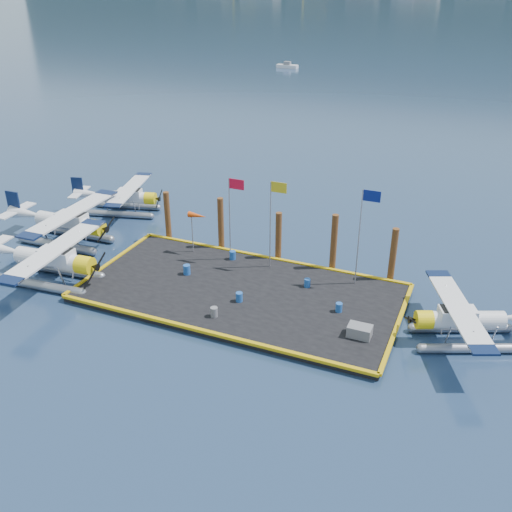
{
  "coord_description": "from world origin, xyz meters",
  "views": [
    {
      "loc": [
        13.27,
        -28.64,
        18.77
      ],
      "look_at": [
        0.23,
        2.0,
        1.99
      ],
      "focal_mm": 40.0,
      "sensor_mm": 36.0,
      "label": 1
    }
  ],
  "objects_px": {
    "flagpole_blue": "(363,224)",
    "drum_5": "(233,255)",
    "drum_4": "(307,283)",
    "seaplane_a": "(53,262)",
    "seaplane_c": "(126,199)",
    "piling_2": "(278,238)",
    "piling_0": "(168,217)",
    "seaplane_d": "(462,322)",
    "drum_2": "(339,307)",
    "drum_3": "(214,312)",
    "piling_4": "(393,257)",
    "drum_0": "(187,270)",
    "crate": "(360,331)",
    "flagpole_yellow": "(273,212)",
    "flagpole_red": "(232,207)",
    "drum_1": "(239,297)",
    "seaplane_b": "(69,225)",
    "piling_3": "(334,244)",
    "piling_1": "(221,225)",
    "windsock": "(197,217)"
  },
  "relations": [
    {
      "from": "drum_2",
      "to": "seaplane_d",
      "type": "bearing_deg",
      "value": 1.39
    },
    {
      "from": "drum_5",
      "to": "piling_2",
      "type": "xyz_separation_m",
      "value": [
        2.84,
        1.58,
        1.19
      ]
    },
    {
      "from": "drum_3",
      "to": "drum_4",
      "type": "relative_size",
      "value": 1.07
    },
    {
      "from": "windsock",
      "to": "piling_4",
      "type": "relative_size",
      "value": 0.78
    },
    {
      "from": "drum_4",
      "to": "crate",
      "type": "height_order",
      "value": "crate"
    },
    {
      "from": "seaplane_c",
      "to": "flagpole_blue",
      "type": "relative_size",
      "value": 1.31
    },
    {
      "from": "seaplane_a",
      "to": "seaplane_c",
      "type": "bearing_deg",
      "value": -172.94
    },
    {
      "from": "seaplane_a",
      "to": "drum_1",
      "type": "bearing_deg",
      "value": 94.07
    },
    {
      "from": "piling_3",
      "to": "piling_4",
      "type": "xyz_separation_m",
      "value": [
        4.0,
        0.0,
        -0.15
      ]
    },
    {
      "from": "crate",
      "to": "flagpole_red",
      "type": "height_order",
      "value": "flagpole_red"
    },
    {
      "from": "flagpole_blue",
      "to": "drum_5",
      "type": "bearing_deg",
      "value": 179.89
    },
    {
      "from": "flagpole_yellow",
      "to": "piling_2",
      "type": "height_order",
      "value": "flagpole_yellow"
    },
    {
      "from": "seaplane_c",
      "to": "piling_4",
      "type": "height_order",
      "value": "piling_4"
    },
    {
      "from": "seaplane_a",
      "to": "seaplane_c",
      "type": "distance_m",
      "value": 12.39
    },
    {
      "from": "drum_0",
      "to": "drum_3",
      "type": "relative_size",
      "value": 1.11
    },
    {
      "from": "drum_0",
      "to": "piling_2",
      "type": "relative_size",
      "value": 0.18
    },
    {
      "from": "seaplane_d",
      "to": "drum_2",
      "type": "bearing_deg",
      "value": 68.25
    },
    {
      "from": "seaplane_b",
      "to": "flagpole_red",
      "type": "xyz_separation_m",
      "value": [
        12.89,
        1.72,
        2.85
      ]
    },
    {
      "from": "drum_4",
      "to": "seaplane_a",
      "type": "bearing_deg",
      "value": -161.31
    },
    {
      "from": "drum_5",
      "to": "piling_0",
      "type": "bearing_deg",
      "value": 165.59
    },
    {
      "from": "seaplane_b",
      "to": "piling_2",
      "type": "distance_m",
      "value": 16.04
    },
    {
      "from": "seaplane_a",
      "to": "flagpole_red",
      "type": "relative_size",
      "value": 1.65
    },
    {
      "from": "drum_5",
      "to": "flagpole_blue",
      "type": "relative_size",
      "value": 0.1
    },
    {
      "from": "crate",
      "to": "drum_3",
      "type": "bearing_deg",
      "value": -170.75
    },
    {
      "from": "seaplane_c",
      "to": "piling_2",
      "type": "height_order",
      "value": "piling_2"
    },
    {
      "from": "seaplane_c",
      "to": "piling_2",
      "type": "relative_size",
      "value": 2.23
    },
    {
      "from": "flagpole_yellow",
      "to": "crate",
      "type": "bearing_deg",
      "value": -37.65
    },
    {
      "from": "drum_0",
      "to": "seaplane_d",
      "type": "bearing_deg",
      "value": -1.28
    },
    {
      "from": "drum_4",
      "to": "piling_4",
      "type": "bearing_deg",
      "value": 34.56
    },
    {
      "from": "seaplane_a",
      "to": "piling_3",
      "type": "relative_size",
      "value": 2.3
    },
    {
      "from": "drum_0",
      "to": "windsock",
      "type": "height_order",
      "value": "windsock"
    },
    {
      "from": "piling_1",
      "to": "drum_0",
      "type": "bearing_deg",
      "value": -92.75
    },
    {
      "from": "drum_5",
      "to": "piling_0",
      "type": "xyz_separation_m",
      "value": [
        -6.16,
        1.58,
        1.29
      ]
    },
    {
      "from": "drum_3",
      "to": "piling_4",
      "type": "bearing_deg",
      "value": 45.31
    },
    {
      "from": "crate",
      "to": "drum_0",
      "type": "bearing_deg",
      "value": 168.2
    },
    {
      "from": "seaplane_d",
      "to": "crate",
      "type": "height_order",
      "value": "seaplane_d"
    },
    {
      "from": "drum_2",
      "to": "flagpole_blue",
      "type": "bearing_deg",
      "value": 86.46
    },
    {
      "from": "seaplane_b",
      "to": "piling_1",
      "type": "xyz_separation_m",
      "value": [
        11.19,
        3.32,
        0.56
      ]
    },
    {
      "from": "seaplane_a",
      "to": "drum_2",
      "type": "relative_size",
      "value": 17.43
    },
    {
      "from": "flagpole_red",
      "to": "piling_0",
      "type": "xyz_separation_m",
      "value": [
        -6.21,
        1.6,
        -2.4
      ]
    },
    {
      "from": "seaplane_b",
      "to": "flagpole_blue",
      "type": "xyz_separation_m",
      "value": [
        21.88,
        1.72,
        3.14
      ]
    },
    {
      "from": "flagpole_red",
      "to": "piling_2",
      "type": "distance_m",
      "value": 4.07
    },
    {
      "from": "piling_1",
      "to": "piling_3",
      "type": "height_order",
      "value": "piling_3"
    },
    {
      "from": "flagpole_red",
      "to": "piling_2",
      "type": "xyz_separation_m",
      "value": [
        2.79,
        1.6,
        -2.5
      ]
    },
    {
      "from": "piling_2",
      "to": "flagpole_blue",
      "type": "bearing_deg",
      "value": -14.48
    },
    {
      "from": "crate",
      "to": "flagpole_red",
      "type": "xyz_separation_m",
      "value": [
        -10.52,
        5.8,
        3.66
      ]
    },
    {
      "from": "drum_2",
      "to": "piling_0",
      "type": "bearing_deg",
      "value": 160.28
    },
    {
      "from": "seaplane_d",
      "to": "piling_0",
      "type": "height_order",
      "value": "piling_0"
    },
    {
      "from": "flagpole_blue",
      "to": "piling_3",
      "type": "height_order",
      "value": "flagpole_blue"
    },
    {
      "from": "drum_4",
      "to": "crate",
      "type": "bearing_deg",
      "value": -42.93
    }
  ]
}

